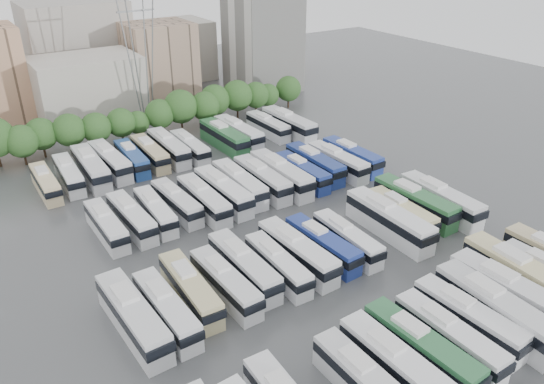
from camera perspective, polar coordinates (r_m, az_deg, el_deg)
ground at (r=66.46m, az=0.96°, el=-4.92°), size 220.00×220.00×0.00m
tree_line at (r=98.71m, az=-13.77°, el=8.02°), size 65.69×7.58×8.24m
city_buildings at (r=124.03m, az=-21.51°, el=12.43°), size 102.00×35.00×20.00m
apartment_tower at (r=125.60m, az=-1.00°, el=16.78°), size 14.00×14.00×26.00m
electricity_pylon at (r=103.73m, az=-14.32°, el=17.03°), size 9.00×6.91×33.83m
bus_r0_s4 at (r=46.24m, az=10.16°, el=-19.67°), size 2.57×11.41×3.58m
bus_r0_s5 at (r=47.87m, az=13.39°, el=-17.86°), size 2.95×12.28×3.83m
bus_r0_s6 at (r=50.10m, az=15.72°, el=-15.87°), size 3.16×11.98×3.73m
bus_r0_s7 at (r=52.07m, az=18.49°, el=-14.51°), size 2.58×11.48×3.60m
bus_r0_s8 at (r=54.63m, az=20.36°, el=-12.61°), size 3.04×11.66×3.63m
bus_r0_s9 at (r=56.22m, az=22.89°, el=-11.54°), size 3.43×13.34×4.15m
bus_r0_s10 at (r=58.79m, az=24.29°, el=-10.01°), size 3.39×13.36×4.16m
bus_r0_s11 at (r=61.86m, az=25.32°, el=-8.22°), size 3.62×13.80×4.29m
bus_r1_s0 at (r=52.97m, az=-14.73°, el=-12.82°), size 3.28×12.75×3.97m
bus_r1_s1 at (r=53.42m, az=-11.31°, el=-12.27°), size 2.71×11.37×3.55m
bus_r1_s2 at (r=55.55m, az=-8.78°, el=-10.27°), size 2.91×11.54×3.59m
bus_r1_s3 at (r=56.00m, az=-5.06°, el=-9.70°), size 2.80×11.38×3.55m
bus_r1_s4 at (r=58.15m, az=-3.05°, el=-7.95°), size 2.62×11.98×3.76m
bus_r1_s5 at (r=58.60m, az=0.63°, el=-7.81°), size 2.68×10.91×3.40m
bus_r1_s6 at (r=60.38m, az=2.75°, el=-6.43°), size 3.12×12.33×3.84m
bus_r1_s7 at (r=62.17m, az=5.42°, el=-5.62°), size 3.00×11.39×3.54m
bus_r1_s8 at (r=63.65m, az=8.09°, el=-5.00°), size 2.71×10.99×3.43m
bus_r1_s10 at (r=67.67m, az=12.46°, el=-2.95°), size 3.21×13.50×4.22m
bus_r1_s11 at (r=70.60m, az=13.78°, el=-2.13°), size 2.82×11.11×3.46m
bus_r1_s12 at (r=73.02m, az=15.10°, el=-1.03°), size 3.15×12.92×4.03m
bus_r1_s13 at (r=74.52m, az=17.67°, el=-0.79°), size 3.34×13.10×4.08m
bus_r2_s1 at (r=68.82m, az=-17.39°, el=-3.45°), size 2.44×10.94×3.43m
bus_r2_s2 at (r=69.61m, az=-14.87°, el=-2.65°), size 2.90×11.48×3.57m
bus_r2_s3 at (r=70.56m, az=-12.44°, el=-2.02°), size 2.80×10.89×3.39m
bus_r2_s4 at (r=72.12m, az=-10.21°, el=-1.09°), size 2.92×11.21×3.49m
bus_r2_s5 at (r=71.92m, az=-7.34°, el=-0.83°), size 2.72×12.00×3.76m
bus_r2_s6 at (r=73.78m, az=-5.27°, el=0.10°), size 2.95×12.48×3.90m
bus_r2_s7 at (r=75.82m, az=-3.53°, el=0.93°), size 3.00×12.40×3.87m
bus_r2_s8 at (r=76.99m, az=-1.08°, el=1.42°), size 2.93×12.55×3.92m
bus_r2_s9 at (r=78.14m, az=0.99°, el=1.93°), size 2.99×13.34×4.18m
bus_r2_s10 at (r=79.75m, az=3.27°, el=2.19°), size 2.52×11.40×3.58m
bus_r2_s11 at (r=82.29m, az=4.62°, el=3.06°), size 2.84×12.37×3.87m
bus_r2_s12 at (r=83.47m, az=7.05°, el=3.27°), size 2.99×12.19×3.80m
bus_r2_s13 at (r=85.89m, az=8.60°, el=3.85°), size 2.88×12.08×3.77m
bus_r3_s0 at (r=83.08m, az=-23.17°, el=0.91°), size 2.38×10.78×3.38m
bus_r3_s1 at (r=84.43m, az=-21.03°, el=1.78°), size 2.97×11.44×3.56m
bus_r3_s2 at (r=85.06m, az=-18.91°, el=2.53°), size 3.22×13.19×4.11m
bus_r3_s3 at (r=86.76m, az=-17.05°, el=3.23°), size 3.29×12.69×3.95m
bus_r3_s4 at (r=87.26m, az=-14.85°, el=3.54°), size 2.93×11.45×3.56m
bus_r3_s5 at (r=88.50m, az=-12.99°, el=4.12°), size 2.73×11.73×3.67m
bus_r3_s6 at (r=89.72m, az=-11.05°, el=4.73°), size 2.92×12.62×3.95m
bus_r3_s7 at (r=89.74m, az=-8.83°, el=4.79°), size 2.68×11.41×3.57m
bus_r3_s9 at (r=92.76m, az=-5.19°, el=5.93°), size 3.13×13.11×4.10m
bus_r3_s10 at (r=94.61m, az=-3.64°, el=6.39°), size 3.24×12.92×4.03m
bus_r3_s12 at (r=98.36m, az=-0.44°, el=7.12°), size 2.69×11.46×3.58m
bus_r3_s13 at (r=98.50m, az=1.81°, el=7.34°), size 3.34×13.65×4.26m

